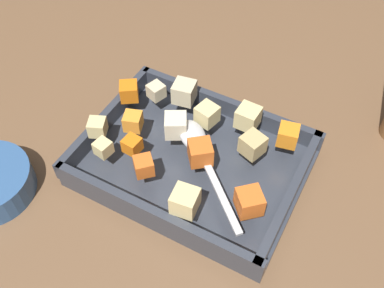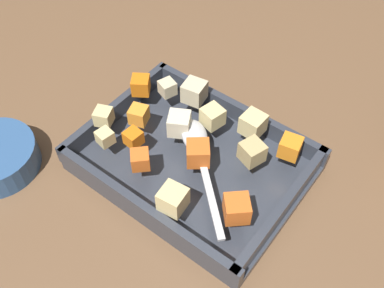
{
  "view_description": "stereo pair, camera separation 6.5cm",
  "coord_description": "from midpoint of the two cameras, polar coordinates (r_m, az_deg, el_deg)",
  "views": [
    {
      "loc": [
        0.19,
        -0.38,
        0.56
      ],
      "look_at": [
        -0.0,
        -0.02,
        0.06
      ],
      "focal_mm": 41.67,
      "sensor_mm": 36.0,
      "label": 1
    },
    {
      "loc": [
        0.25,
        -0.35,
        0.56
      ],
      "look_at": [
        -0.0,
        -0.02,
        0.06
      ],
      "focal_mm": 41.67,
      "sensor_mm": 36.0,
      "label": 2
    }
  ],
  "objects": [
    {
      "name": "serving_spoon",
      "position": [
        0.66,
        -2.21,
        0.31
      ],
      "size": [
        0.17,
        0.16,
        0.02
      ],
      "rotation": [
        0.0,
        0.0,
        5.55
      ],
      "color": "silver",
      "rests_on": "baking_dish"
    },
    {
      "name": "potato_chunk_near_right",
      "position": [
        0.69,
        -14.68,
        1.94
      ],
      "size": [
        0.03,
        0.03,
        0.03
      ],
      "primitive_type": "cube",
      "rotation": [
        0.0,
        0.0,
        0.4
      ],
      "color": "#E0CC89",
      "rests_on": "baking_dish"
    },
    {
      "name": "baking_dish",
      "position": [
        0.69,
        -2.72,
        -2.46
      ],
      "size": [
        0.33,
        0.25,
        0.05
      ],
      "color": "#333842",
      "rests_on": "ground_plane"
    },
    {
      "name": "potato_chunk_corner_nw",
      "position": [
        0.65,
        4.93,
        -0.26
      ],
      "size": [
        0.04,
        0.04,
        0.03
      ],
      "primitive_type": "cube",
      "rotation": [
        0.0,
        0.0,
        5.95
      ],
      "color": "tan",
      "rests_on": "baking_dish"
    },
    {
      "name": "carrot_chunk_corner_se",
      "position": [
        0.63,
        -9.15,
        -2.96
      ],
      "size": [
        0.04,
        0.04,
        0.03
      ],
      "primitive_type": "cube",
      "rotation": [
        0.0,
        0.0,
        3.92
      ],
      "color": "orange",
      "rests_on": "baking_dish"
    },
    {
      "name": "potato_chunk_center",
      "position": [
        0.73,
        -7.18,
        6.6
      ],
      "size": [
        0.03,
        0.03,
        0.02
      ],
      "primitive_type": "cube",
      "rotation": [
        0.0,
        0.0,
        4.38
      ],
      "color": "beige",
      "rests_on": "baking_dish"
    },
    {
      "name": "carrot_chunk_front_center",
      "position": [
        0.73,
        -10.62,
        6.5
      ],
      "size": [
        0.04,
        0.04,
        0.03
      ],
      "primitive_type": "cube",
      "rotation": [
        0.0,
        0.0,
        3.73
      ],
      "color": "orange",
      "rests_on": "baking_dish"
    },
    {
      "name": "ground_plane",
      "position": [
        0.7,
        -1.72,
        -2.38
      ],
      "size": [
        4.0,
        4.0,
        0.0
      ],
      "primitive_type": "plane",
      "color": "brown"
    },
    {
      "name": "potato_chunk_far_right",
      "position": [
        0.67,
        -14.08,
        -0.66
      ],
      "size": [
        0.03,
        0.03,
        0.02
      ],
      "primitive_type": "cube",
      "rotation": [
        0.0,
        0.0,
        1.4
      ],
      "color": "#E0CC89",
      "rests_on": "baking_dish"
    },
    {
      "name": "potato_chunk_rim_edge",
      "position": [
        0.68,
        4.47,
        3.29
      ],
      "size": [
        0.03,
        0.03,
        0.03
      ],
      "primitive_type": "cube",
      "rotation": [
        0.0,
        0.0,
        3.1
      ],
      "color": "#E0CC89",
      "rests_on": "baking_dish"
    },
    {
      "name": "carrot_chunk_mid_left",
      "position": [
        0.63,
        -1.87,
        -1.25
      ],
      "size": [
        0.05,
        0.05,
        0.03
      ],
      "primitive_type": "cube",
      "rotation": [
        0.0,
        0.0,
        3.82
      ],
      "color": "orange",
      "rests_on": "baking_dish"
    },
    {
      "name": "potato_chunk_far_left",
      "position": [
        0.72,
        -3.62,
        6.52
      ],
      "size": [
        0.04,
        0.04,
        0.03
      ],
      "primitive_type": "cube",
      "rotation": [
        0.0,
        0.0,
        1.74
      ],
      "color": "beige",
      "rests_on": "baking_dish"
    },
    {
      "name": "carrot_chunk_back_center",
      "position": [
        0.69,
        -10.27,
        2.71
      ],
      "size": [
        0.03,
        0.03,
        0.03
      ],
      "primitive_type": "cube",
      "rotation": [
        0.0,
        0.0,
        0.33
      ],
      "color": "orange",
      "rests_on": "baking_dish"
    },
    {
      "name": "potato_chunk_corner_ne",
      "position": [
        0.67,
        -4.8,
        2.34
      ],
      "size": [
        0.04,
        0.04,
        0.03
      ],
      "primitive_type": "cube",
      "rotation": [
        0.0,
        0.0,
        3.65
      ],
      "color": "beige",
      "rests_on": "baking_dish"
    },
    {
      "name": "carrot_chunk_mid_right",
      "position": [
        0.67,
        9.47,
        0.94
      ],
      "size": [
        0.03,
        0.03,
        0.03
      ],
      "primitive_type": "cube",
      "rotation": [
        0.0,
        0.0,
        4.91
      ],
      "color": "orange",
      "rests_on": "baking_dish"
    },
    {
      "name": "carrot_chunk_heap_side",
      "position": [
        0.66,
        -10.49,
        -0.28
      ],
      "size": [
        0.03,
        0.03,
        0.02
      ],
      "primitive_type": "cube",
      "rotation": [
        0.0,
        0.0,
        6.19
      ],
      "color": "orange",
      "rests_on": "baking_dish"
    },
    {
      "name": "potato_chunk_heap_top",
      "position": [
        0.59,
        -4.1,
        -7.49
      ],
      "size": [
        0.04,
        0.04,
        0.03
      ],
      "primitive_type": "cube",
      "rotation": [
        0.0,
        0.0,
        4.83
      ],
      "color": "#E0CC89",
      "rests_on": "baking_dish"
    },
    {
      "name": "potato_chunk_near_spoon",
      "position": [
        0.68,
        -0.78,
        3.65
      ],
      "size": [
        0.04,
        0.04,
        0.03
      ],
      "primitive_type": "cube",
      "rotation": [
        0.0,
        0.0,
        2.9
      ],
      "color": "#E0CC89",
      "rests_on": "baking_dish"
    },
    {
      "name": "carrot_chunk_corner_sw",
      "position": [
        0.59,
        4.19,
        -7.6
      ],
      "size": [
        0.05,
        0.05,
        0.03
      ],
      "primitive_type": "cube",
      "rotation": [
        0.0,
        0.0,
        3.88
      ],
      "color": "orange",
      "rests_on": "baking_dish"
    }
  ]
}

